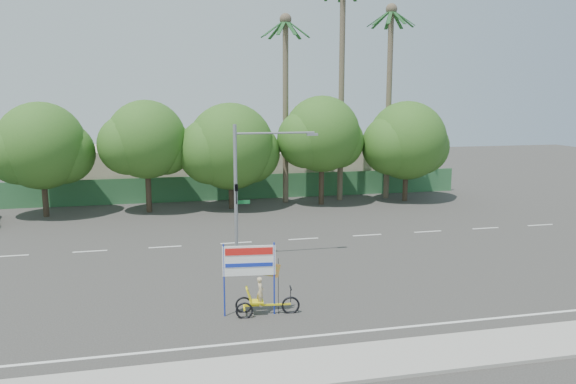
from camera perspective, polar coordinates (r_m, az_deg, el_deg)
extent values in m
plane|color=#33302D|center=(25.38, 1.70, -9.50)|extent=(120.00, 120.00, 0.00)
cube|color=gray|center=(18.76, 7.71, -16.68)|extent=(50.00, 2.40, 0.12)
cube|color=#336B3D|center=(45.68, -5.08, 0.49)|extent=(38.00, 0.08, 2.00)
cube|color=beige|center=(49.74, -17.31, 2.01)|extent=(12.00, 8.00, 4.00)
cube|color=beige|center=(51.56, 3.06, 2.48)|extent=(14.00, 8.00, 3.60)
cylinder|color=#473828|center=(42.45, -23.48, 0.03)|extent=(0.40, 0.40, 3.52)
sphere|color=#245719|center=(42.07, -23.78, 4.32)|extent=(6.00, 6.00, 6.00)
sphere|color=#245719|center=(42.18, -21.85, 3.70)|extent=(4.32, 4.32, 4.32)
sphere|color=#245719|center=(42.13, -25.61, 3.76)|extent=(4.56, 4.56, 4.56)
cylinder|color=#473828|center=(41.70, -14.00, 0.54)|extent=(0.40, 0.40, 3.74)
sphere|color=#245719|center=(41.30, -14.20, 5.20)|extent=(5.60, 5.60, 5.60)
sphere|color=#245719|center=(41.64, -12.42, 4.48)|extent=(4.03, 4.03, 4.03)
sphere|color=#245719|center=(41.13, -15.95, 4.63)|extent=(4.26, 4.26, 4.26)
cylinder|color=#473828|center=(42.03, -5.79, 0.55)|extent=(0.40, 0.40, 3.30)
sphere|color=#245719|center=(41.65, -5.86, 4.63)|extent=(6.40, 6.40, 6.40)
sphere|color=#245719|center=(42.19, -3.95, 4.01)|extent=(4.61, 4.61, 4.61)
sphere|color=#245719|center=(41.28, -7.80, 4.13)|extent=(4.86, 4.86, 4.86)
cylinder|color=#473828|center=(43.38, 3.42, 1.26)|extent=(0.40, 0.40, 3.87)
sphere|color=#245719|center=(43.00, 3.46, 5.90)|extent=(5.80, 5.80, 5.80)
sphere|color=#245719|center=(43.71, 4.99, 5.14)|extent=(4.18, 4.18, 4.18)
sphere|color=#245719|center=(42.44, 1.86, 5.39)|extent=(4.41, 4.41, 4.41)
cylinder|color=#473828|center=(45.85, 11.84, 1.26)|extent=(0.40, 0.40, 3.43)
sphere|color=#245719|center=(45.50, 11.98, 5.14)|extent=(6.20, 6.20, 6.20)
sphere|color=#245719|center=(46.42, 13.37, 4.50)|extent=(4.46, 4.46, 4.46)
sphere|color=#245719|center=(44.73, 10.47, 4.72)|extent=(4.71, 4.71, 4.71)
cylinder|color=#70604C|center=(44.92, 5.45, 9.93)|extent=(0.44, 0.44, 17.00)
cylinder|color=#70604C|center=(46.34, 10.18, 8.58)|extent=(0.44, 0.44, 15.00)
sphere|color=#70604C|center=(46.79, 10.47, 17.80)|extent=(0.90, 0.90, 0.90)
cube|color=#1C4C21|center=(47.08, 11.55, 16.91)|extent=(1.91, 0.28, 1.36)
cube|color=#1C4C21|center=(47.54, 10.98, 16.86)|extent=(1.65, 1.44, 1.36)
cube|color=#1C4C21|center=(47.62, 10.18, 16.87)|extent=(0.61, 1.93, 1.36)
cube|color=#1C4C21|center=(47.28, 9.49, 16.94)|extent=(1.20, 1.80, 1.36)
cube|color=#1C4C21|center=(46.67, 9.24, 17.04)|extent=(1.89, 0.92, 1.36)
cube|color=#1C4C21|center=(46.07, 9.55, 17.13)|extent=(1.89, 0.92, 1.36)
cube|color=#1C4C21|center=(45.78, 10.30, 17.15)|extent=(1.20, 1.80, 1.36)
cube|color=#1C4C21|center=(45.92, 11.12, 17.10)|extent=(0.61, 1.93, 1.36)
cube|color=#1C4C21|center=(46.44, 11.61, 17.01)|extent=(1.65, 1.44, 1.36)
cylinder|color=#70604C|center=(43.75, -0.25, 8.02)|extent=(0.44, 0.44, 14.00)
sphere|color=#70604C|center=(44.08, -0.25, 17.15)|extent=(0.90, 0.90, 0.90)
cube|color=#1C4C21|center=(44.21, 0.99, 16.26)|extent=(1.91, 0.28, 1.36)
cube|color=#1C4C21|center=(44.75, 0.51, 16.19)|extent=(1.65, 1.44, 1.36)
cube|color=#1C4C21|center=(44.93, -0.31, 16.16)|extent=(0.61, 1.93, 1.36)
cube|color=#1C4C21|center=(44.69, -1.10, 16.19)|extent=(1.20, 1.80, 1.36)
cube|color=#1C4C21|center=(44.13, -1.52, 16.27)|extent=(1.89, 0.92, 1.36)
cube|color=#1C4C21|center=(43.50, -1.34, 16.37)|extent=(1.89, 0.92, 1.36)
cube|color=#1C4C21|center=(43.11, -0.64, 16.43)|extent=(1.20, 1.80, 1.36)
cube|color=#1C4C21|center=(43.14, 0.25, 16.43)|extent=(0.61, 1.93, 1.36)
cube|color=#1C4C21|center=(43.58, 0.89, 16.36)|extent=(1.65, 1.44, 1.36)
cylinder|color=gray|center=(28.65, -5.22, -7.15)|extent=(1.10, 1.10, 0.10)
cylinder|color=gray|center=(27.84, -5.33, -0.35)|extent=(0.18, 0.18, 7.00)
cylinder|color=gray|center=(27.79, -1.32, 6.02)|extent=(4.00, 0.10, 0.10)
cube|color=gray|center=(28.24, 2.48, 5.87)|extent=(0.55, 0.20, 0.12)
imported|color=black|center=(27.60, -5.27, -0.22)|extent=(0.16, 0.20, 1.00)
cube|color=#14662D|center=(27.95, -4.61, -1.03)|extent=(0.70, 0.04, 0.18)
torus|color=black|center=(22.28, 0.27, -11.44)|extent=(0.73, 0.16, 0.72)
torus|color=black|center=(22.44, -4.51, -11.38)|extent=(0.68, 0.15, 0.67)
torus|color=black|center=(21.88, -4.45, -11.94)|extent=(0.68, 0.15, 0.67)
cube|color=yellow|center=(22.17, -2.10, -11.38)|extent=(1.81, 0.26, 0.06)
cube|color=yellow|center=(22.15, -4.48, -11.61)|extent=(0.13, 0.64, 0.05)
cube|color=yellow|center=(22.09, -3.23, -11.06)|extent=(0.58, 0.50, 0.06)
cube|color=yellow|center=(21.98, -3.99, -10.35)|extent=(0.29, 0.47, 0.58)
cylinder|color=black|center=(22.13, 0.27, -10.42)|extent=(0.04, 0.04, 0.59)
cube|color=black|center=(22.03, 0.27, -9.72)|extent=(0.09, 0.48, 0.04)
imported|color=#CCB284|center=(21.96, -2.81, -10.06)|extent=(0.32, 0.45, 1.15)
cylinder|color=#182EB6|center=(21.76, -6.51, -8.91)|extent=(0.07, 0.07, 2.88)
cylinder|color=#182EB6|center=(21.83, -1.41, -8.78)|extent=(0.07, 0.07, 2.88)
cube|color=white|center=(21.55, -3.98, -6.97)|extent=(2.02, 0.27, 1.17)
cube|color=red|center=(21.41, -3.99, -6.05)|extent=(1.80, 0.21, 0.28)
cube|color=#182EB6|center=(21.56, -3.97, -7.41)|extent=(1.80, 0.21, 0.15)
cylinder|color=black|center=(21.95, -0.99, -9.55)|extent=(0.02, 0.02, 2.24)
cube|color=red|center=(21.70, -1.98, -7.86)|extent=(0.94, 0.12, 0.70)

